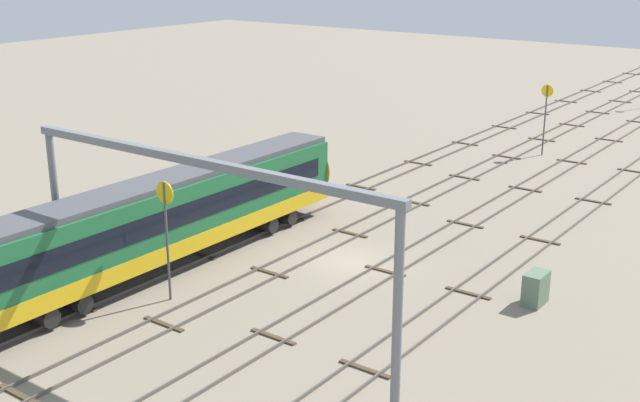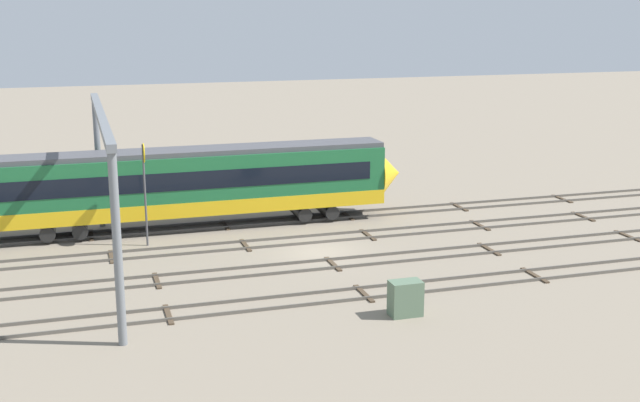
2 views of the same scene
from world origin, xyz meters
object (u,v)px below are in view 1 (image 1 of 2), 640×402
at_px(speed_sign_mid_trackside, 166,222).
at_px(relay_cabinet, 536,288).
at_px(overhead_gantry, 198,203).
at_px(speed_sign_far_trackside, 546,109).

xyz_separation_m(speed_sign_mid_trackside, relay_cabinet, (9.88, -14.36, -3.16)).
height_order(overhead_gantry, relay_cabinet, overhead_gantry).
height_order(speed_sign_mid_trackside, relay_cabinet, speed_sign_mid_trackside).
relative_size(overhead_gantry, speed_sign_far_trackside, 3.43).
distance_m(speed_sign_far_trackside, relay_cabinet, 29.83).
bearing_deg(relay_cabinet, speed_sign_far_trackside, 20.93).
bearing_deg(speed_sign_far_trackside, relay_cabinet, -159.07).
xyz_separation_m(overhead_gantry, relay_cabinet, (12.19, -9.92, -5.52)).
bearing_deg(speed_sign_mid_trackside, overhead_gantry, -117.44).
bearing_deg(speed_sign_far_trackside, overhead_gantry, -179.01).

